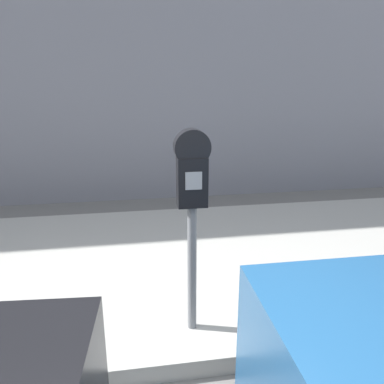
{
  "coord_description": "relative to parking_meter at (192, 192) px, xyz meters",
  "views": [
    {
      "loc": [
        -0.07,
        -1.09,
        1.85
      ],
      "look_at": [
        0.28,
        1.14,
        1.14
      ],
      "focal_mm": 35.0,
      "sensor_mm": 36.0,
      "label": 1
    }
  ],
  "objects": [
    {
      "name": "sidewalk",
      "position": [
        -0.28,
        1.06,
        -1.08
      ],
      "size": [
        24.0,
        2.8,
        0.14
      ],
      "color": "#ADAAA3",
      "rests_on": "ground_plane"
    },
    {
      "name": "parking_meter",
      "position": [
        0.0,
        0.0,
        0.0
      ],
      "size": [
        0.22,
        0.13,
        1.41
      ],
      "color": "slate",
      "rests_on": "sidewalk"
    }
  ]
}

